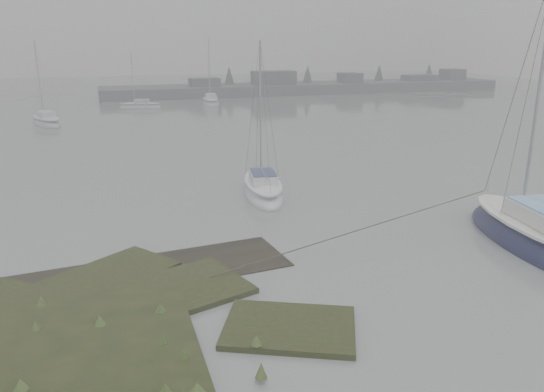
{
  "coord_description": "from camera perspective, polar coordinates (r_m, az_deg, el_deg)",
  "views": [
    {
      "loc": [
        -3.84,
        -12.46,
        7.55
      ],
      "look_at": [
        2.11,
        6.07,
        1.8
      ],
      "focal_mm": 35.0,
      "sensor_mm": 36.0,
      "label": 1
    }
  ],
  "objects": [
    {
      "name": "ground",
      "position": [
        43.3,
        -12.52,
        6.02
      ],
      "size": [
        160.0,
        160.0,
        0.0
      ],
      "primitive_type": "plane",
      "color": "slate",
      "rests_on": "ground"
    },
    {
      "name": "far_shoreline",
      "position": [
        80.72,
        4.68,
        11.64
      ],
      "size": [
        60.0,
        8.0,
        4.15
      ],
      "color": "#4C4F51",
      "rests_on": "ground"
    },
    {
      "name": "sailboat_main",
      "position": [
        22.47,
        26.54,
        -4.04
      ],
      "size": [
        3.84,
        8.34,
        11.34
      ],
      "rotation": [
        0.0,
        0.0,
        -0.15
      ],
      "color": "#121337",
      "rests_on": "ground"
    },
    {
      "name": "sailboat_white",
      "position": [
        26.75,
        -1.0,
        0.63
      ],
      "size": [
        2.8,
        6.0,
        8.15
      ],
      "rotation": [
        0.0,
        0.0,
        -0.16
      ],
      "color": "silver",
      "rests_on": "ground"
    },
    {
      "name": "sailboat_far_a",
      "position": [
        53.49,
        -23.09,
        7.31
      ],
      "size": [
        3.77,
        6.1,
        8.19
      ],
      "rotation": [
        0.0,
        0.0,
        0.35
      ],
      "color": "#ABAFB5",
      "rests_on": "ground"
    },
    {
      "name": "sailboat_far_b",
      "position": [
        65.77,
        -6.6,
        9.99
      ],
      "size": [
        2.71,
        6.21,
        8.48
      ],
      "rotation": [
        0.0,
        0.0,
        -0.13
      ],
      "color": "silver",
      "rests_on": "ground"
    },
    {
      "name": "sailboat_far_c",
      "position": [
        63.23,
        -13.99,
        9.31
      ],
      "size": [
        5.05,
        2.87,
        6.77
      ],
      "rotation": [
        0.0,
        0.0,
        1.28
      ],
      "color": "#ABAFB4",
      "rests_on": "ground"
    }
  ]
}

